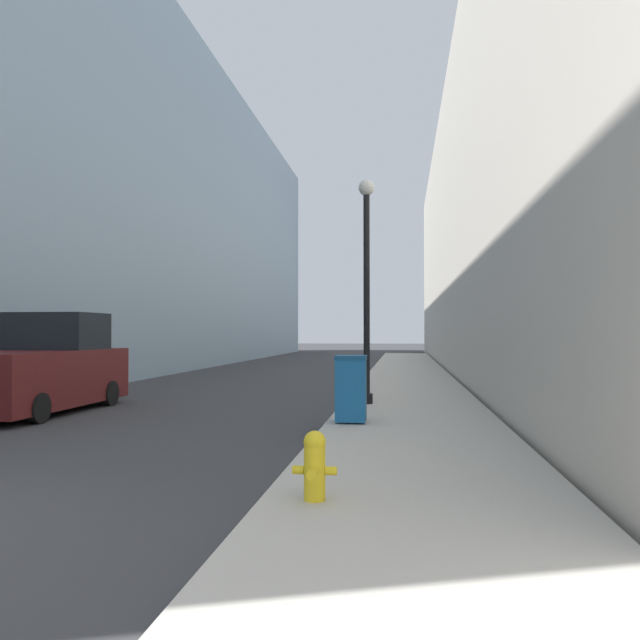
{
  "coord_description": "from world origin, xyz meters",
  "views": [
    {
      "loc": [
        5.63,
        -4.6,
        1.89
      ],
      "look_at": [
        2.72,
        17.21,
        2.32
      ],
      "focal_mm": 35.0,
      "sensor_mm": 36.0,
      "label": 1
    }
  ],
  "objects_px": {
    "trash_bin": "(351,388)",
    "pickup_truck": "(40,370)",
    "fire_hydrant": "(315,464)",
    "lamppost": "(367,275)"
  },
  "relations": [
    {
      "from": "fire_hydrant",
      "to": "trash_bin",
      "type": "relative_size",
      "value": 0.56
    },
    {
      "from": "pickup_truck",
      "to": "lamppost",
      "type": "bearing_deg",
      "value": 11.56
    },
    {
      "from": "fire_hydrant",
      "to": "lamppost",
      "type": "height_order",
      "value": "lamppost"
    },
    {
      "from": "pickup_truck",
      "to": "fire_hydrant",
      "type": "bearing_deg",
      "value": -43.87
    },
    {
      "from": "fire_hydrant",
      "to": "pickup_truck",
      "type": "distance_m",
      "value": 10.55
    },
    {
      "from": "lamppost",
      "to": "pickup_truck",
      "type": "height_order",
      "value": "lamppost"
    },
    {
      "from": "trash_bin",
      "to": "pickup_truck",
      "type": "height_order",
      "value": "pickup_truck"
    },
    {
      "from": "fire_hydrant",
      "to": "trash_bin",
      "type": "height_order",
      "value": "trash_bin"
    },
    {
      "from": "trash_bin",
      "to": "pickup_truck",
      "type": "distance_m",
      "value": 7.69
    },
    {
      "from": "trash_bin",
      "to": "pickup_truck",
      "type": "xyz_separation_m",
      "value": [
        -7.51,
        1.66,
        0.19
      ]
    }
  ]
}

